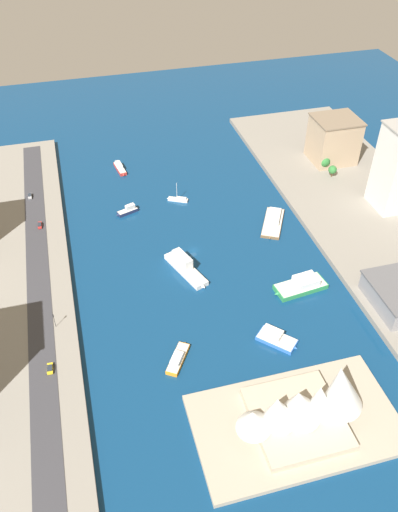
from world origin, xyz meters
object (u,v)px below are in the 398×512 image
apartment_midrise_tan (333,139)px  taxi_yellow_cab (50,368)px  barge_flat_brown (273,221)px  ferry_white_commuter (185,266)px  catamaran_blue (275,338)px  tugboat_red (120,168)px  sedan_silver (30,196)px  opera_landmark (306,404)px  ferry_green_doubledeck (302,285)px  traffic_light_waterfront (54,319)px  sailboat_small_white (178,199)px  patrol_launch_navy (128,210)px  water_taxi_orange (178,358)px  pickup_red (40,225)px

apartment_midrise_tan → taxi_yellow_cab: bearing=34.2°
barge_flat_brown → ferry_white_commuter: bearing=24.4°
catamaran_blue → tugboat_red: (37.94, -138.75, -0.27)m
taxi_yellow_cab → sedan_silver: 113.77m
opera_landmark → tugboat_red: bearing=-79.0°
ferry_green_doubledeck → apartment_midrise_tan: 108.43m
ferry_white_commuter → apartment_midrise_tan: (-101.55, -67.69, 12.40)m
traffic_light_waterfront → opera_landmark: (-74.80, 61.28, 3.69)m
sailboat_small_white → tugboat_red: 45.28m
patrol_launch_navy → tugboat_red: patrol_launch_navy is taller
patrol_launch_navy → sedan_silver: 51.77m
patrol_launch_navy → ferry_green_doubledeck: 95.41m
catamaran_blue → water_taxi_orange: 37.52m
barge_flat_brown → water_taxi_orange: bearing=47.4°
patrol_launch_navy → pickup_red: bearing=5.4°
ferry_green_doubledeck → sedan_silver: ferry_green_doubledeck is taller
patrol_launch_navy → opera_landmark: 136.93m
catamaran_blue → pickup_red: bearing=-48.3°
ferry_green_doubledeck → water_taxi_orange: (58.74, 23.52, -0.73)m
sedan_silver → opera_landmark: (-82.41, 154.55, 7.11)m
ferry_white_commuter → water_taxi_orange: ferry_white_commuter is taller
ferry_white_commuter → sedan_silver: size_ratio=5.71×
pickup_red → apartment_midrise_tan: bearing=-172.1°
ferry_green_doubledeck → opera_landmark: 64.65m
water_taxi_orange → sailboat_small_white: bearing=-103.4°
ferry_green_doubledeck → sailboat_small_white: bearing=-65.7°
taxi_yellow_cab → barge_flat_brown: bearing=-149.5°
water_taxi_orange → opera_landmark: (-33.27, 35.27, 9.32)m
sailboat_small_white → ferry_white_commuter: bearing=79.7°
sailboat_small_white → pickup_red: sailboat_small_white is taller
sailboat_small_white → ferry_green_doubledeck: bearing=114.3°
patrol_launch_navy → traffic_light_waterfront: (38.86, 70.53, 5.46)m
sailboat_small_white → ferry_white_commuter: size_ratio=0.40×
catamaran_blue → apartment_midrise_tan: bearing=-124.2°
barge_flat_brown → sedan_silver: size_ratio=5.37×
catamaran_blue → tugboat_red: 143.84m
apartment_midrise_tan → ferry_white_commuter: bearing=33.7°
ferry_green_doubledeck → water_taxi_orange: bearing=21.8°
apartment_midrise_tan → water_taxi_orange: bearing=44.8°
sedan_silver → opera_landmark: size_ratio=0.11×
taxi_yellow_cab → traffic_light_waterfront: size_ratio=0.73×
catamaran_blue → ferry_green_doubledeck: 31.86m
ferry_green_doubledeck → water_taxi_orange: ferry_green_doubledeck is taller
opera_landmark → water_taxi_orange: bearing=-46.7°
tugboat_red → opera_landmark: 177.25m
barge_flat_brown → apartment_midrise_tan: (-51.77, -45.10, 13.74)m
patrol_launch_navy → water_taxi_orange: patrol_launch_navy is taller
catamaran_blue → taxi_yellow_cab: bearing=-4.1°
water_taxi_orange → ferry_green_doubledeck: bearing=-158.2°
barge_flat_brown → ferry_white_commuter: ferry_white_commuter is taller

